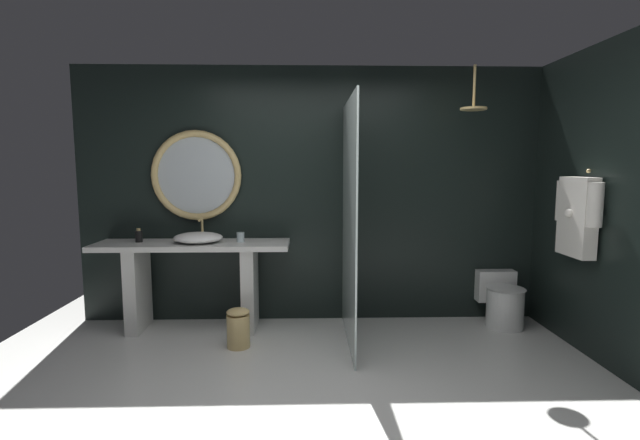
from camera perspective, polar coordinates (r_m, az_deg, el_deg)
ground_plane at (r=3.23m, az=-0.17°, el=-22.93°), size 5.76×5.76×0.00m
back_wall_panel at (r=4.72m, az=-0.73°, el=3.09°), size 4.80×0.10×2.60m
side_wall_right at (r=4.32m, az=32.49°, el=1.69°), size 0.10×2.47×2.60m
vanity_counter at (r=4.64m, az=-15.59°, el=-6.45°), size 1.87×0.51×0.87m
vessel_sink at (r=4.54m, az=-15.02°, el=-2.13°), size 0.47×0.39×0.22m
tumbler_cup at (r=4.50m, az=-9.93°, el=-2.13°), size 0.07×0.07×0.10m
soap_dispenser at (r=4.77m, az=-21.78°, el=-1.87°), size 0.07×0.07×0.14m
round_wall_mirror at (r=4.75m, az=-15.26°, el=5.41°), size 0.91×0.07×0.91m
shower_glass_panel at (r=4.08m, az=3.68°, el=-0.40°), size 0.02×1.26×2.19m
rain_shower_head at (r=4.43m, az=18.71°, el=13.49°), size 0.24×0.24×0.39m
hanging_bathrobe at (r=4.41m, az=29.58°, el=0.71°), size 0.20×0.57×0.74m
toilet at (r=5.01m, az=21.89°, el=-9.41°), size 0.39×0.53×0.52m
waste_bin at (r=4.21m, az=-10.21°, el=-13.14°), size 0.20×0.20×0.35m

